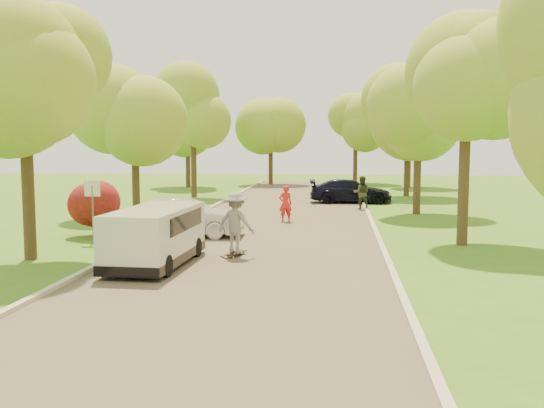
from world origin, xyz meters
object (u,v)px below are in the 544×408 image
at_px(minivan, 156,235).
at_px(silver_sedan, 185,218).
at_px(dark_sedan, 350,191).
at_px(person_striped, 285,204).
at_px(street_sign, 92,198).
at_px(longboard, 236,253).
at_px(skateboarder, 236,222).
at_px(person_olive, 362,193).

xyz_separation_m(minivan, silver_sedan, (-0.51, 5.21, -0.16)).
height_order(minivan, dark_sedan, minivan).
bearing_deg(person_striped, street_sign, 26.84).
bearing_deg(silver_sedan, minivan, -176.72).
bearing_deg(minivan, street_sign, 135.86).
height_order(silver_sedan, person_striped, person_striped).
bearing_deg(silver_sedan, longboard, -147.67).
xyz_separation_m(street_sign, skateboarder, (5.32, -1.91, -0.51)).
height_order(street_sign, minivan, street_sign).
bearing_deg(dark_sedan, skateboarder, 164.30).
height_order(street_sign, person_striped, street_sign).
distance_m(person_striped, person_olive, 6.36).
bearing_deg(skateboarder, silver_sedan, -35.89).
distance_m(skateboarder, person_olive, 14.18).
bearing_deg(skateboarder, longboard, -160.53).
height_order(dark_sedan, skateboarder, skateboarder).
bearing_deg(dark_sedan, longboard, 164.30).
bearing_deg(skateboarder, person_striped, -76.06).
xyz_separation_m(silver_sedan, skateboarder, (2.53, -3.66, 0.35)).
distance_m(street_sign, person_striped, 8.81).
relative_size(street_sign, longboard, 2.20).
bearing_deg(silver_sedan, dark_sedan, -27.71).
xyz_separation_m(longboard, person_olive, (4.28, 13.52, 0.77)).
distance_m(street_sign, longboard, 5.84).
xyz_separation_m(longboard, skateboarder, (-0.00, 0.00, 0.95)).
xyz_separation_m(minivan, skateboarder, (2.02, 1.55, 0.19)).
relative_size(minivan, longboard, 4.49).
bearing_deg(silver_sedan, person_olive, -36.94).
xyz_separation_m(skateboarder, person_striped, (0.79, 8.20, -0.25)).
bearing_deg(longboard, skateboarder, 19.47).
bearing_deg(person_striped, dark_sedan, -127.81).
distance_m(dark_sedan, longboard, 17.37).
bearing_deg(silver_sedan, person_striped, -38.51).
relative_size(dark_sedan, longboard, 4.73).
relative_size(street_sign, minivan, 0.49).
bearing_deg(person_olive, dark_sedan, -82.77).
bearing_deg(street_sign, person_striped, 45.80).
bearing_deg(minivan, person_striped, 76.14).
bearing_deg(skateboarder, dark_sedan, -83.10).
bearing_deg(person_olive, minivan, 66.24).
distance_m(dark_sedan, person_olive, 3.47).
bearing_deg(street_sign, dark_sedan, 58.80).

